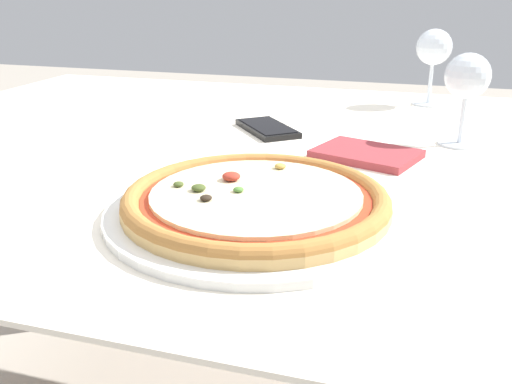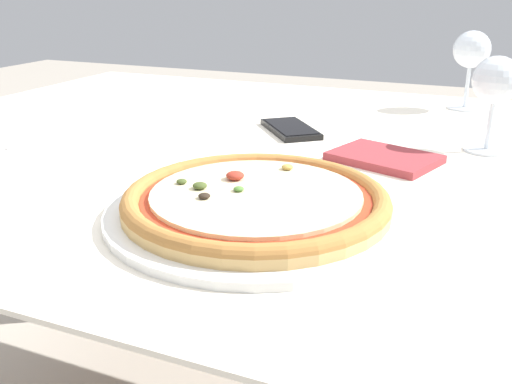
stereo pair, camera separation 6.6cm
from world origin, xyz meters
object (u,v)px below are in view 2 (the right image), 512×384
Objects in this scene: dining_table at (224,182)px; cell_phone at (290,129)px; wine_glass_far_right at (471,52)px; pizza_plate at (256,203)px; wine_glass_far_left at (496,84)px.

cell_phone is (0.09, 0.10, 0.08)m from dining_table.
wine_glass_far_right reaches higher than dining_table.
wine_glass_far_right is 0.44m from cell_phone.
wine_glass_far_left is (0.24, 0.39, 0.09)m from pizza_plate.
pizza_plate is 2.17× the size of wine_glass_far_right.
cell_phone is (-0.10, 0.38, -0.01)m from pizza_plate.
wine_glass_far_left is 0.97× the size of cell_phone.
dining_table is 0.47m from wine_glass_far_left.
cell_phone is (-0.28, -0.33, -0.11)m from wine_glass_far_right.
wine_glass_far_right reaches higher than cell_phone.
pizza_plate is at bearing -121.20° from wine_glass_far_left.
wine_glass_far_left is (0.42, 0.10, 0.19)m from dining_table.
cell_phone is (-0.33, -0.01, -0.10)m from wine_glass_far_left.
dining_table is 0.35m from pizza_plate.
wine_glass_far_left is at bearing 58.80° from pizza_plate.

